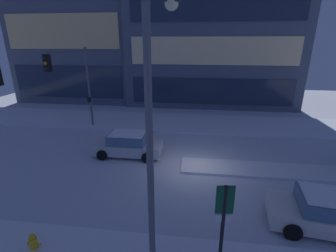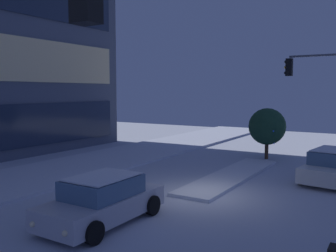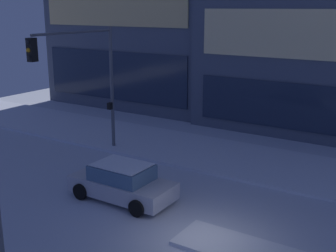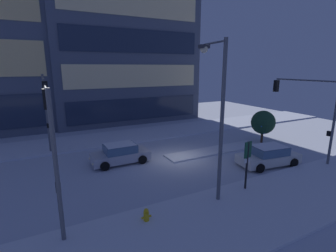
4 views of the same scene
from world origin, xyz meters
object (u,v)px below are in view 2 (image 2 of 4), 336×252
object	(u,v)px
car_far	(103,200)
car_near	(334,166)
decorated_tree_median	(267,127)
traffic_light_corner_near_left	(228,74)

from	to	relation	value
car_far	car_near	bearing A→B (deg)	150.53
car_far	decorated_tree_median	distance (m)	13.75
traffic_light_corner_near_left	car_near	bearing A→B (deg)	-87.36
car_far	traffic_light_corner_near_left	bearing A→B (deg)	52.41
traffic_light_corner_near_left	decorated_tree_median	size ratio (longest dim) A/B	2.05
car_near	car_far	size ratio (longest dim) A/B	1.10
decorated_tree_median	traffic_light_corner_near_left	bearing A→B (deg)	-164.76
car_far	traffic_light_corner_near_left	world-z (taller)	traffic_light_corner_near_left
traffic_light_corner_near_left	decorated_tree_median	distance (m)	19.13
car_near	decorated_tree_median	bearing A→B (deg)	54.47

